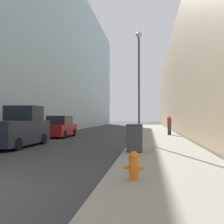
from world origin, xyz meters
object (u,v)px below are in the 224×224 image
(pickup_truck, at_px, (18,129))
(pedestrian_on_sidewalk, at_px, (169,125))
(fire_hydrant, at_px, (134,165))
(trash_bin, at_px, (135,138))
(parked_sedan_near, at_px, (60,127))
(lamppost, at_px, (139,75))

(pickup_truck, xyz_separation_m, pedestrian_on_sidewalk, (9.06, 8.97, -0.00))
(fire_hydrant, xyz_separation_m, pedestrian_on_sidewalk, (2.15, 15.95, 0.48))
(trash_bin, xyz_separation_m, pickup_truck, (-6.66, 2.06, 0.23))
(trash_bin, bearing_deg, pedestrian_on_sidewalk, 77.74)
(pedestrian_on_sidewalk, bearing_deg, trash_bin, -102.26)
(fire_hydrant, distance_m, pedestrian_on_sidewalk, 16.10)
(pickup_truck, bearing_deg, fire_hydrant, -45.30)
(fire_hydrant, bearing_deg, pickup_truck, 134.70)
(pickup_truck, distance_m, pedestrian_on_sidewalk, 12.75)
(parked_sedan_near, xyz_separation_m, pedestrian_on_sidewalk, (9.07, 2.21, 0.17))
(trash_bin, relative_size, lamppost, 0.18)
(lamppost, height_order, parked_sedan_near, lamppost)
(pickup_truck, distance_m, parked_sedan_near, 6.76)
(pickup_truck, xyz_separation_m, parked_sedan_near, (-0.01, 6.76, -0.17))
(fire_hydrant, height_order, lamppost, lamppost)
(parked_sedan_near, bearing_deg, trash_bin, -52.91)
(parked_sedan_near, bearing_deg, fire_hydrant, -63.29)
(lamppost, height_order, pickup_truck, lamppost)
(pedestrian_on_sidewalk, bearing_deg, lamppost, -109.17)
(trash_bin, height_order, pedestrian_on_sidewalk, pedestrian_on_sidewalk)
(trash_bin, distance_m, lamppost, 5.48)
(lamppost, relative_size, pedestrian_on_sidewalk, 4.03)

